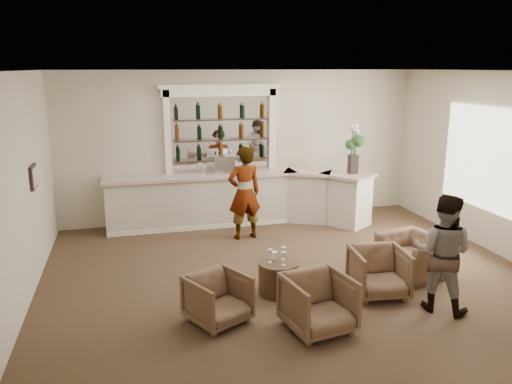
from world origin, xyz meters
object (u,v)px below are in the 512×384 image
at_px(sommelier, 244,193).
at_px(flower_vase, 354,146).
at_px(cocktail_table, 278,278).
at_px(guest, 442,253).
at_px(armchair_left, 218,299).
at_px(espresso_machine, 226,164).
at_px(armchair_right, 379,272).
at_px(bar_counter, 241,199).
at_px(armchair_center, 318,303).
at_px(armchair_far, 414,256).

height_order(sommelier, flower_vase, flower_vase).
xyz_separation_m(cocktail_table, flower_vase, (2.56, 2.92, 1.49)).
distance_m(sommelier, guest, 4.16).
distance_m(armchair_left, espresso_machine, 4.46).
xyz_separation_m(sommelier, armchair_left, (-1.14, -3.25, -0.60)).
bearing_deg(armchair_right, armchair_left, -168.78).
bearing_deg(armchair_right, guest, -39.23).
bearing_deg(cocktail_table, bar_counter, 86.27).
bearing_deg(espresso_machine, flower_vase, 5.89).
distance_m(armchair_center, espresso_machine, 4.88).
bearing_deg(armchair_right, sommelier, 120.39).
bearing_deg(armchair_center, sommelier, 81.44).
distance_m(armchair_left, armchair_right, 2.50).
bearing_deg(sommelier, cocktail_table, 80.69).
bearing_deg(espresso_machine, armchair_left, -82.72).
relative_size(sommelier, armchair_left, 2.52).
bearing_deg(guest, sommelier, -17.32).
xyz_separation_m(sommelier, armchair_center, (0.09, -3.79, -0.56)).
height_order(armchair_left, armchair_center, armchair_center).
xyz_separation_m(sommelier, guest, (1.96, -3.66, -0.09)).
bearing_deg(armchair_right, armchair_center, -142.98).
distance_m(espresso_machine, flower_vase, 2.75).
relative_size(armchair_center, espresso_machine, 1.87).
height_order(cocktail_table, espresso_machine, espresso_machine).
bearing_deg(bar_counter, armchair_center, -90.60).
height_order(cocktail_table, flower_vase, flower_vase).
bearing_deg(sommelier, armchair_right, 106.74).
bearing_deg(armchair_far, armchair_center, -73.28).
relative_size(guest, armchair_far, 1.69).
relative_size(armchair_center, flower_vase, 0.78).
relative_size(sommelier, flower_vase, 1.76).
bearing_deg(armchair_left, bar_counter, 45.53).
bearing_deg(flower_vase, sommelier, -172.75).
distance_m(sommelier, espresso_machine, 1.08).
height_order(armchair_center, armchair_right, armchair_center).
xyz_separation_m(cocktail_table, armchair_center, (0.18, -1.18, 0.13)).
relative_size(sommelier, armchair_far, 1.87).
height_order(sommelier, armchair_center, sommelier).
bearing_deg(bar_counter, armchair_right, -72.92).
bearing_deg(sommelier, armchair_far, 125.56).
bearing_deg(guest, armchair_right, -1.13).
height_order(cocktail_table, guest, guest).
height_order(guest, armchair_far, guest).
relative_size(bar_counter, armchair_far, 5.73).
distance_m(bar_counter, espresso_machine, 0.82).
bearing_deg(armchair_far, armchair_left, -91.34).
height_order(armchair_center, armchair_far, armchair_center).
relative_size(cocktail_table, sommelier, 0.32).
xyz_separation_m(guest, armchair_center, (-1.88, -0.12, -0.47)).
bearing_deg(sommelier, flower_vase, -179.99).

